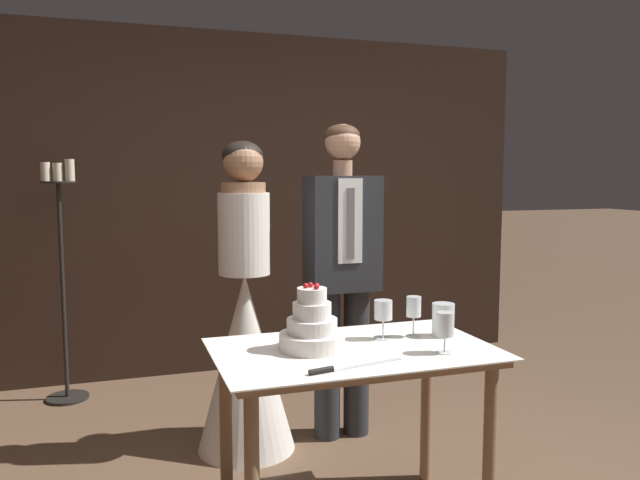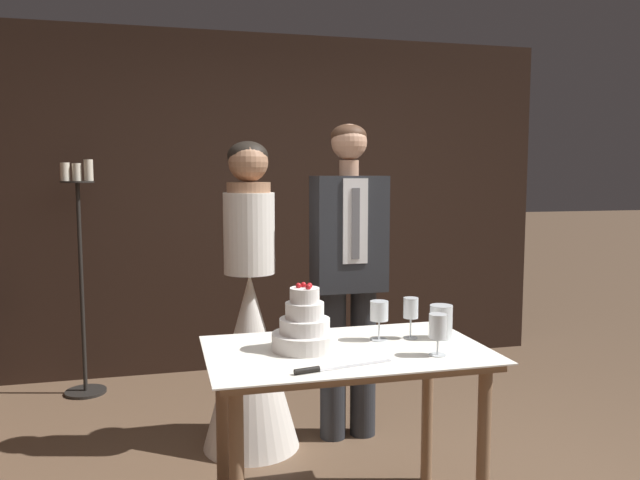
# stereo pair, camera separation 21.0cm
# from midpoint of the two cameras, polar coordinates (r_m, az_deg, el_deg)

# --- Properties ---
(wall_back) EXTENTS (4.41, 0.12, 2.60)m
(wall_back) POSITION_cam_midpoint_polar(r_m,az_deg,el_deg) (4.97, -2.78, 3.39)
(wall_back) COLOR black
(wall_back) RESTS_ON ground_plane
(cake_table) EXTENTS (1.19, 0.73, 0.79)m
(cake_table) POSITION_cam_midpoint_polar(r_m,az_deg,el_deg) (2.72, 4.68, -12.15)
(cake_table) COLOR #8E6B4C
(cake_table) RESTS_ON ground_plane
(tiered_cake) EXTENTS (0.28, 0.28, 0.29)m
(tiered_cake) POSITION_cam_midpoint_polar(r_m,az_deg,el_deg) (2.66, 0.88, -8.05)
(tiered_cake) COLOR white
(tiered_cake) RESTS_ON cake_table
(cake_knife) EXTENTS (0.41, 0.10, 0.02)m
(cake_knife) POSITION_cam_midpoint_polar(r_m,az_deg,el_deg) (2.40, 3.03, -11.68)
(cake_knife) COLOR silver
(cake_knife) RESTS_ON cake_table
(wine_glass_near) EXTENTS (0.07, 0.07, 0.17)m
(wine_glass_near) POSITION_cam_midpoint_polar(r_m,az_deg,el_deg) (2.63, 13.02, -7.89)
(wine_glass_near) COLOR silver
(wine_glass_near) RESTS_ON cake_table
(wine_glass_middle) EXTENTS (0.08, 0.08, 0.18)m
(wine_glass_middle) POSITION_cam_midpoint_polar(r_m,az_deg,el_deg) (2.81, 7.58, -6.65)
(wine_glass_middle) COLOR silver
(wine_glass_middle) RESTS_ON cake_table
(wine_glass_far) EXTENTS (0.07, 0.07, 0.19)m
(wine_glass_far) POSITION_cam_midpoint_polar(r_m,az_deg,el_deg) (2.87, 10.40, -6.35)
(wine_glass_far) COLOR silver
(wine_glass_far) RESTS_ON cake_table
(hurricane_candle) EXTENTS (0.10, 0.10, 0.15)m
(hurricane_candle) POSITION_cam_midpoint_polar(r_m,az_deg,el_deg) (2.91, 13.07, -7.38)
(hurricane_candle) COLOR silver
(hurricane_candle) RESTS_ON cake_table
(bride) EXTENTS (0.54, 0.54, 1.71)m
(bride) POSITION_cam_midpoint_polar(r_m,az_deg,el_deg) (3.51, -4.67, -8.78)
(bride) COLOR white
(bride) RESTS_ON ground_plane
(groom) EXTENTS (0.40, 0.25, 1.81)m
(groom) POSITION_cam_midpoint_polar(r_m,az_deg,el_deg) (3.57, 4.31, -2.40)
(groom) COLOR #282B30
(groom) RESTS_ON ground_plane
(candle_stand) EXTENTS (0.28, 0.28, 1.63)m
(candle_stand) POSITION_cam_midpoint_polar(r_m,az_deg,el_deg) (4.56, -19.77, -3.15)
(candle_stand) COLOR black
(candle_stand) RESTS_ON ground_plane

